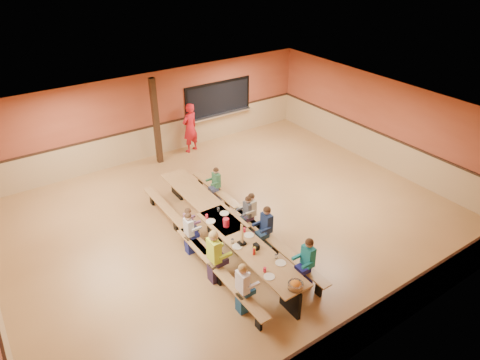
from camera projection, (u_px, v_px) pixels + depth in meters
ground at (234, 220)px, 12.01m from camera, size 12.00×12.00×0.00m
room_envelope at (234, 199)px, 11.66m from camera, size 12.04×10.04×3.02m
kitchen_pass_through at (218, 101)px, 16.07m from camera, size 2.78×0.28×1.38m
structural_post at (156, 122)px, 14.30m from camera, size 0.18×0.18×3.00m
cafeteria_table_main at (248, 253)px, 9.98m from camera, size 1.91×3.70×0.74m
cafeteria_table_second at (202, 205)px, 11.73m from camera, size 1.91×3.70×0.74m
seated_child_white_left at (243, 289)px, 8.84m from camera, size 0.39×0.32×1.25m
seated_adult_yellow at (214, 257)px, 9.61m from camera, size 0.45×0.37×1.37m
seated_child_grey_left at (189, 233)px, 10.52m from camera, size 0.35×0.29×1.17m
seated_child_teal_right at (307, 262)px, 9.53m from camera, size 0.40×0.33×1.27m
seated_child_navy_right at (266, 229)px, 10.61m from camera, size 0.40×0.32×1.27m
seated_child_char_right at (248, 215)px, 11.21m from camera, size 0.34×0.27×1.14m
seated_child_purple_sec at (189, 228)px, 10.73m from camera, size 0.34×0.28×1.14m
seated_child_green_sec at (216, 186)px, 12.51m from camera, size 0.34×0.28×1.15m
seated_child_tan_sec at (251, 213)px, 11.26m from camera, size 0.36×0.29×1.19m
standing_woman at (190, 128)px, 15.35m from camera, size 0.76×0.61×1.83m
punch_pitcher at (226, 222)px, 10.47m from camera, size 0.16×0.16×0.22m
chip_bowl at (296, 285)px, 8.66m from camera, size 0.32×0.32×0.15m
napkin_dispenser at (256, 246)px, 9.74m from camera, size 0.10×0.14×0.13m
condiment_mustard at (254, 250)px, 9.59m from camera, size 0.06×0.06×0.17m
condiment_ketchup at (254, 252)px, 9.55m from camera, size 0.06×0.06×0.17m
table_paddle at (242, 239)px, 9.85m from camera, size 0.16×0.16×0.56m
place_settings at (248, 244)px, 9.85m from camera, size 0.65×3.30×0.11m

